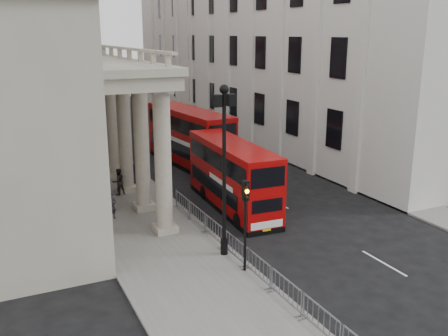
{
  "coord_description": "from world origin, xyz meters",
  "views": [
    {
      "loc": [
        -10.32,
        -16.52,
        10.7
      ],
      "look_at": [
        1.85,
        9.2,
        2.96
      ],
      "focal_mm": 40.0,
      "sensor_mm": 36.0,
      "label": 1
    }
  ],
  "objects_px": {
    "monument_column": "(66,5)",
    "lamp_post_mid": "(133,113)",
    "pedestrian_c": "(134,177)",
    "pedestrian_b": "(118,182)",
    "bus_near": "(232,174)",
    "lamp_post_north": "(91,91)",
    "lamp_post_south": "(224,160)",
    "pedestrian_a": "(112,206)",
    "traffic_light": "(246,209)",
    "bus_far": "(190,137)"
  },
  "relations": [
    {
      "from": "monument_column",
      "to": "lamp_post_mid",
      "type": "bearing_deg",
      "value": -95.24
    },
    {
      "from": "pedestrian_c",
      "to": "monument_column",
      "type": "bearing_deg",
      "value": 80.1
    },
    {
      "from": "pedestrian_b",
      "to": "pedestrian_c",
      "type": "height_order",
      "value": "pedestrian_b"
    },
    {
      "from": "lamp_post_mid",
      "to": "bus_near",
      "type": "height_order",
      "value": "lamp_post_mid"
    },
    {
      "from": "monument_column",
      "to": "bus_near",
      "type": "distance_m",
      "value": 83.01
    },
    {
      "from": "lamp_post_mid",
      "to": "bus_near",
      "type": "relative_size",
      "value": 0.85
    },
    {
      "from": "lamp_post_mid",
      "to": "lamp_post_north",
      "type": "height_order",
      "value": "same"
    },
    {
      "from": "pedestrian_c",
      "to": "lamp_post_mid",
      "type": "bearing_deg",
      "value": 68.66
    },
    {
      "from": "monument_column",
      "to": "pedestrian_b",
      "type": "xyz_separation_m",
      "value": [
        -9.03,
        -76.51,
        -14.96
      ]
    },
    {
      "from": "lamp_post_mid",
      "to": "pedestrian_c",
      "type": "distance_m",
      "value": 5.39
    },
    {
      "from": "lamp_post_mid",
      "to": "pedestrian_b",
      "type": "bearing_deg",
      "value": -118.3
    },
    {
      "from": "lamp_post_south",
      "to": "lamp_post_mid",
      "type": "relative_size",
      "value": 1.0
    },
    {
      "from": "lamp_post_north",
      "to": "pedestrian_b",
      "type": "height_order",
      "value": "lamp_post_north"
    },
    {
      "from": "lamp_post_mid",
      "to": "pedestrian_b",
      "type": "distance_m",
      "value": 6.43
    },
    {
      "from": "pedestrian_a",
      "to": "pedestrian_b",
      "type": "relative_size",
      "value": 0.86
    },
    {
      "from": "pedestrian_b",
      "to": "monument_column",
      "type": "bearing_deg",
      "value": -110.21
    },
    {
      "from": "monument_column",
      "to": "lamp_post_south",
      "type": "relative_size",
      "value": 6.51
    },
    {
      "from": "traffic_light",
      "to": "monument_column",
      "type": "bearing_deg",
      "value": 85.87
    },
    {
      "from": "traffic_light",
      "to": "pedestrian_c",
      "type": "height_order",
      "value": "traffic_light"
    },
    {
      "from": "traffic_light",
      "to": "pedestrian_b",
      "type": "relative_size",
      "value": 2.37
    },
    {
      "from": "monument_column",
      "to": "lamp_post_south",
      "type": "distance_m",
      "value": 88.94
    },
    {
      "from": "lamp_post_mid",
      "to": "traffic_light",
      "type": "xyz_separation_m",
      "value": [
        0.1,
        -18.02,
        -1.8
      ]
    },
    {
      "from": "lamp_post_north",
      "to": "lamp_post_south",
      "type": "bearing_deg",
      "value": -90.0
    },
    {
      "from": "lamp_post_south",
      "to": "pedestrian_b",
      "type": "xyz_separation_m",
      "value": [
        -2.43,
        11.49,
        -3.89
      ]
    },
    {
      "from": "bus_far",
      "to": "pedestrian_b",
      "type": "height_order",
      "value": "bus_far"
    },
    {
      "from": "bus_far",
      "to": "pedestrian_a",
      "type": "relative_size",
      "value": 7.06
    },
    {
      "from": "lamp_post_south",
      "to": "traffic_light",
      "type": "xyz_separation_m",
      "value": [
        0.1,
        -2.02,
        -1.8
      ]
    },
    {
      "from": "lamp_post_mid",
      "to": "pedestrian_c",
      "type": "bearing_deg",
      "value": -107.25
    },
    {
      "from": "traffic_light",
      "to": "bus_far",
      "type": "bearing_deg",
      "value": 75.79
    },
    {
      "from": "lamp_post_mid",
      "to": "monument_column",
      "type": "bearing_deg",
      "value": 84.76
    },
    {
      "from": "monument_column",
      "to": "lamp_post_north",
      "type": "bearing_deg",
      "value": -96.72
    },
    {
      "from": "monument_column",
      "to": "bus_far",
      "type": "bearing_deg",
      "value": -91.35
    },
    {
      "from": "bus_near",
      "to": "bus_far",
      "type": "distance_m",
      "value": 10.91
    },
    {
      "from": "pedestrian_b",
      "to": "bus_far",
      "type": "bearing_deg",
      "value": -156.52
    },
    {
      "from": "pedestrian_a",
      "to": "lamp_post_north",
      "type": "bearing_deg",
      "value": 59.03
    },
    {
      "from": "monument_column",
      "to": "lamp_post_south",
      "type": "xyz_separation_m",
      "value": [
        -6.6,
        -88.0,
        -11.07
      ]
    },
    {
      "from": "lamp_post_mid",
      "to": "pedestrian_a",
      "type": "bearing_deg",
      "value": -113.68
    },
    {
      "from": "bus_far",
      "to": "pedestrian_b",
      "type": "relative_size",
      "value": 6.11
    },
    {
      "from": "lamp_post_north",
      "to": "bus_far",
      "type": "relative_size",
      "value": 0.75
    },
    {
      "from": "traffic_light",
      "to": "pedestrian_a",
      "type": "bearing_deg",
      "value": 113.44
    },
    {
      "from": "lamp_post_mid",
      "to": "traffic_light",
      "type": "distance_m",
      "value": 18.11
    },
    {
      "from": "monument_column",
      "to": "lamp_post_north",
      "type": "height_order",
      "value": "monument_column"
    },
    {
      "from": "bus_far",
      "to": "pedestrian_a",
      "type": "height_order",
      "value": "bus_far"
    },
    {
      "from": "pedestrian_a",
      "to": "pedestrian_c",
      "type": "height_order",
      "value": "pedestrian_c"
    },
    {
      "from": "lamp_post_south",
      "to": "bus_near",
      "type": "xyz_separation_m",
      "value": [
        3.5,
        6.21,
        -2.73
      ]
    },
    {
      "from": "bus_near",
      "to": "lamp_post_mid",
      "type": "bearing_deg",
      "value": 112.81
    },
    {
      "from": "bus_far",
      "to": "pedestrian_a",
      "type": "xyz_separation_m",
      "value": [
        -8.8,
        -9.87,
        -1.55
      ]
    },
    {
      "from": "lamp_post_north",
      "to": "monument_column",
      "type": "bearing_deg",
      "value": 83.28
    },
    {
      "from": "monument_column",
      "to": "lamp_post_mid",
      "type": "xyz_separation_m",
      "value": [
        -6.6,
        -72.0,
        -11.07
      ]
    },
    {
      "from": "lamp_post_south",
      "to": "bus_near",
      "type": "height_order",
      "value": "lamp_post_south"
    }
  ]
}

